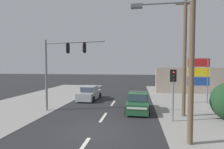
# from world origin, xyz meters

# --- Properties ---
(ground_plane) EXTENTS (140.00, 140.00, 0.00)m
(ground_plane) POSITION_xyz_m (0.00, 0.00, 0.00)
(ground_plane) COLOR #28282B
(lane_dash_near) EXTENTS (0.20, 2.40, 0.01)m
(lane_dash_near) POSITION_xyz_m (0.00, -2.00, 0.00)
(lane_dash_near) COLOR silver
(lane_dash_near) RESTS_ON ground
(lane_dash_mid) EXTENTS (0.20, 2.40, 0.01)m
(lane_dash_mid) POSITION_xyz_m (0.00, 3.00, 0.00)
(lane_dash_mid) COLOR silver
(lane_dash_mid) RESTS_ON ground
(lane_dash_far) EXTENTS (0.20, 2.40, 0.01)m
(lane_dash_far) POSITION_xyz_m (0.00, 8.00, 0.00)
(lane_dash_far) COLOR silver
(lane_dash_far) RESTS_ON ground
(kerb_left_verge) EXTENTS (8.00, 40.00, 0.02)m
(kerb_left_verge) POSITION_xyz_m (-8.50, 4.00, 0.01)
(kerb_left_verge) COLOR gray
(kerb_left_verge) RESTS_ON ground
(utility_pole_foreground_right) EXTENTS (3.78, 0.30, 9.44)m
(utility_pole_foreground_right) POSITION_xyz_m (4.90, -0.78, 5.08)
(utility_pole_foreground_right) COLOR brown
(utility_pole_foreground_right) RESTS_ON ground
(utility_pole_midground_right) EXTENTS (1.80, 0.26, 9.48)m
(utility_pole_midground_right) POSITION_xyz_m (5.94, 4.16, 4.98)
(utility_pole_midground_right) COLOR brown
(utility_pole_midground_right) RESTS_ON ground
(traffic_signal_mast) EXTENTS (5.26, 0.73, 6.00)m
(traffic_signal_mast) POSITION_xyz_m (-3.91, 4.10, 4.15)
(traffic_signal_mast) COLOR slate
(traffic_signal_mast) RESTS_ON ground
(pedestal_signal_right_kerb) EXTENTS (0.44, 0.30, 3.56)m
(pedestal_signal_right_kerb) POSITION_xyz_m (4.89, 2.72, 2.42)
(pedestal_signal_right_kerb) COLOR slate
(pedestal_signal_right_kerb) RESTS_ON ground
(shopping_plaza_sign) EXTENTS (2.10, 0.16, 4.60)m
(shopping_plaza_sign) POSITION_xyz_m (8.57, 9.21, 2.98)
(shopping_plaza_sign) COLOR slate
(shopping_plaza_sign) RESTS_ON ground
(shopfront_wall_far) EXTENTS (12.00, 1.00, 3.60)m
(shopfront_wall_far) POSITION_xyz_m (11.00, 16.00, 1.80)
(shopfront_wall_far) COLOR #A39384
(shopfront_wall_far) RESTS_ON ground
(sedan_crossing_left) EXTENTS (1.96, 4.27, 1.56)m
(sedan_crossing_left) POSITION_xyz_m (2.50, 5.25, 0.70)
(sedan_crossing_left) COLOR #235633
(sedan_crossing_left) RESTS_ON ground
(sedan_oncoming_mid) EXTENTS (2.03, 4.31, 1.56)m
(sedan_oncoming_mid) POSITION_xyz_m (-2.91, 9.47, 0.70)
(sedan_oncoming_mid) COLOR #A3A8AD
(sedan_oncoming_mid) RESTS_ON ground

